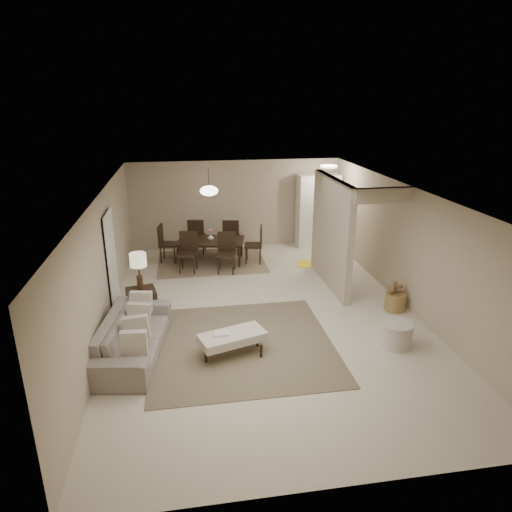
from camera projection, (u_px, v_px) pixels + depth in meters
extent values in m
plane|color=beige|center=(263.00, 312.00, 9.33)|extent=(9.00, 9.00, 0.00)
plane|color=white|center=(263.00, 192.00, 8.51)|extent=(9.00, 9.00, 0.00)
plane|color=tan|center=(236.00, 204.00, 13.11)|extent=(6.00, 0.00, 6.00)
plane|color=tan|center=(104.00, 263.00, 8.46)|extent=(0.00, 9.00, 9.00)
plane|color=tan|center=(406.00, 247.00, 9.37)|extent=(0.00, 9.00, 9.00)
cube|color=tan|center=(331.00, 233.00, 10.36)|extent=(0.15, 2.50, 2.50)
cube|color=black|center=(112.00, 264.00, 9.10)|extent=(0.04, 0.90, 2.04)
cube|color=white|center=(318.00, 211.00, 13.21)|extent=(1.20, 0.55, 2.10)
cylinder|color=white|center=(329.00, 166.00, 11.85)|extent=(0.44, 0.44, 0.05)
cube|color=brown|center=(242.00, 344.00, 8.13)|extent=(3.20, 3.20, 0.01)
imported|color=gray|center=(133.00, 336.00, 7.73)|extent=(2.46, 1.25, 0.69)
cube|color=beige|center=(232.00, 337.00, 7.71)|extent=(1.22, 0.82, 0.15)
cylinder|color=black|center=(206.00, 356.00, 7.54)|extent=(0.05, 0.05, 0.25)
cylinder|color=black|center=(261.00, 351.00, 7.68)|extent=(0.05, 0.05, 0.25)
cylinder|color=black|center=(205.00, 345.00, 7.88)|extent=(0.05, 0.05, 0.25)
cylinder|color=black|center=(258.00, 340.00, 8.02)|extent=(0.05, 0.05, 0.25)
cube|color=black|center=(142.00, 304.00, 9.00)|extent=(0.65, 0.65, 0.60)
cylinder|color=#49311F|center=(140.00, 283.00, 8.85)|extent=(0.12, 0.12, 0.30)
cylinder|color=#49311F|center=(139.00, 270.00, 8.76)|extent=(0.03, 0.03, 0.26)
cylinder|color=#EFE5BE|center=(138.00, 260.00, 8.69)|extent=(0.32, 0.32, 0.26)
cylinder|color=beige|center=(396.00, 335.00, 8.02)|extent=(0.57, 0.57, 0.44)
cylinder|color=olive|center=(395.00, 302.00, 9.39)|extent=(0.50, 0.50, 0.36)
cube|color=#766149|center=(211.00, 262.00, 12.18)|extent=(2.80, 2.10, 0.01)
imported|color=black|center=(211.00, 251.00, 12.08)|extent=(1.88, 1.29, 0.61)
imported|color=white|center=(211.00, 237.00, 11.95)|extent=(0.18, 0.18, 0.16)
cube|color=yellow|center=(315.00, 264.00, 12.02)|extent=(1.04, 0.75, 0.01)
cylinder|color=#49311F|center=(209.00, 178.00, 11.44)|extent=(0.02, 0.02, 0.50)
ellipsoid|color=#FFEAC6|center=(209.00, 191.00, 11.55)|extent=(0.46, 0.46, 0.25)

